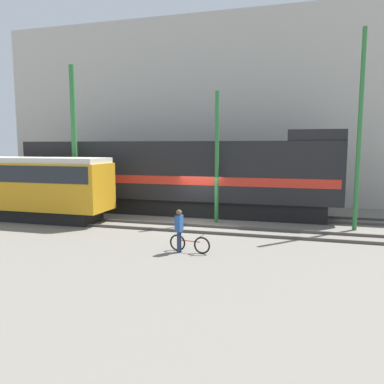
{
  "coord_description": "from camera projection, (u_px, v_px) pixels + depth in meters",
  "views": [
    {
      "loc": [
        5.22,
        -19.74,
        4.23
      ],
      "look_at": [
        -0.06,
        -0.8,
        1.8
      ],
      "focal_mm": 35.0,
      "sensor_mm": 36.0,
      "label": 1
    }
  ],
  "objects": [
    {
      "name": "track_near",
      "position": [
        188.0,
        228.0,
        19.05
      ],
      "size": [
        60.0,
        1.51,
        0.14
      ],
      "color": "#47423D",
      "rests_on": "ground"
    },
    {
      "name": "streetcar",
      "position": [
        17.0,
        184.0,
        21.54
      ],
      "size": [
        11.19,
        2.54,
        3.59
      ],
      "color": "black",
      "rests_on": "ground"
    },
    {
      "name": "track_far",
      "position": [
        207.0,
        213.0,
        23.14
      ],
      "size": [
        60.0,
        1.51,
        0.14
      ],
      "color": "#47423D",
      "rests_on": "ground"
    },
    {
      "name": "utility_pole_left",
      "position": [
        74.0,
        141.0,
        22.63
      ],
      "size": [
        0.32,
        0.32,
        9.0
      ],
      "color": "#2D7238",
      "rests_on": "ground"
    },
    {
      "name": "freight_locomotive",
      "position": [
        176.0,
        176.0,
        23.4
      ],
      "size": [
        19.75,
        3.04,
        5.1
      ],
      "color": "black",
      "rests_on": "ground"
    },
    {
      "name": "utility_pole_center",
      "position": [
        217.0,
        158.0,
        20.39
      ],
      "size": [
        0.22,
        0.22,
        7.16
      ],
      "color": "#2D7238",
      "rests_on": "ground"
    },
    {
      "name": "ground_plane",
      "position": [
        197.0,
        222.0,
        20.78
      ],
      "size": [
        120.0,
        120.0,
        0.0
      ],
      "primitive_type": "plane",
      "color": "slate"
    },
    {
      "name": "building_backdrop",
      "position": [
        230.0,
        113.0,
        29.94
      ],
      "size": [
        35.95,
        6.0,
        13.74
      ],
      "color": "#B7B2A8",
      "rests_on": "ground"
    },
    {
      "name": "bicycle",
      "position": [
        190.0,
        244.0,
        14.9
      ],
      "size": [
        1.74,
        0.44,
        0.75
      ],
      "color": "black",
      "rests_on": "ground"
    },
    {
      "name": "person",
      "position": [
        179.0,
        226.0,
        14.83
      ],
      "size": [
        0.26,
        0.38,
        1.73
      ],
      "color": "#232D4C",
      "rests_on": "ground"
    },
    {
      "name": "utility_pole_right",
      "position": [
        360.0,
        132.0,
        18.33
      ],
      "size": [
        0.21,
        0.21,
        9.86
      ],
      "color": "#2D7238",
      "rests_on": "ground"
    }
  ]
}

